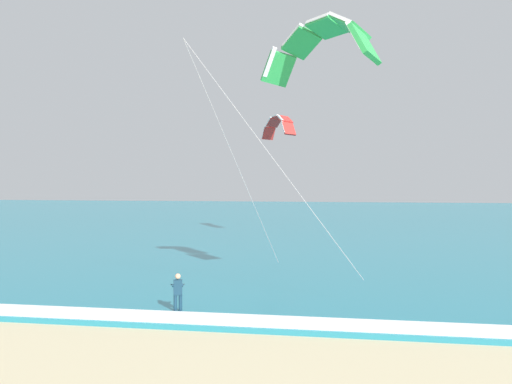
{
  "coord_description": "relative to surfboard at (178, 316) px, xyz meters",
  "views": [
    {
      "loc": [
        1.52,
        -7.76,
        5.32
      ],
      "look_at": [
        -2.55,
        15.33,
        4.87
      ],
      "focal_mm": 39.38,
      "sensor_mm": 36.0,
      "label": 1
    }
  ],
  "objects": [
    {
      "name": "sea",
      "position": [
        5.32,
        57.99,
        0.07
      ],
      "size": [
        200.0,
        120.0,
        0.2
      ],
      "primitive_type": "cube",
      "color": "teal",
      "rests_on": "ground"
    },
    {
      "name": "kite_distant",
      "position": [
        -0.12,
        30.42,
        10.57
      ],
      "size": [
        3.85,
        5.65,
        2.1
      ],
      "color": "red"
    },
    {
      "name": "surf_foam",
      "position": [
        5.32,
        -1.01,
        0.19
      ],
      "size": [
        200.0,
        1.71,
        0.04
      ],
      "primitive_type": "cube",
      "color": "white",
      "rests_on": "sea"
    },
    {
      "name": "kite_primary",
      "position": [
        5.28,
        4.99,
        11.71
      ],
      "size": [
        7.83,
        7.43,
        11.67
      ],
      "color": "green"
    },
    {
      "name": "kitesurfer",
      "position": [
        -0.01,
        0.02,
        0.91
      ],
      "size": [
        0.64,
        0.63,
        1.69
      ],
      "color": "#143347",
      "rests_on": "ground"
    },
    {
      "name": "surfboard",
      "position": [
        0.0,
        0.0,
        0.0
      ],
      "size": [
        0.88,
        1.47,
        0.09
      ],
      "color": "#239EC6",
      "rests_on": "ground"
    }
  ]
}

